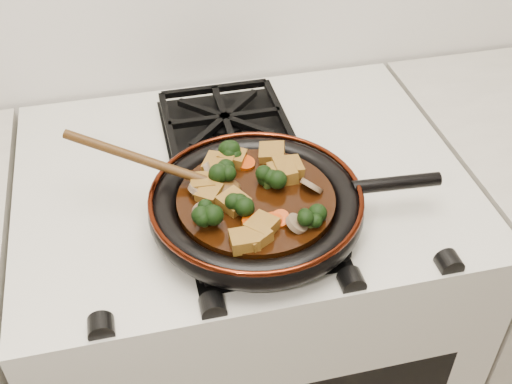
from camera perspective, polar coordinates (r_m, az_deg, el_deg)
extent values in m
cube|color=beige|center=(1.43, -1.07, -12.50)|extent=(0.76, 0.60, 0.90)
cylinder|color=black|center=(0.98, 0.00, -1.64)|extent=(0.30, 0.30, 0.01)
torus|color=black|center=(0.97, 0.00, -1.25)|extent=(0.33, 0.33, 0.04)
torus|color=#431509|center=(0.96, 0.00, -0.32)|extent=(0.32, 0.32, 0.01)
cylinder|color=black|center=(1.01, 12.35, 0.77)|extent=(0.14, 0.03, 0.02)
cylinder|color=black|center=(0.97, 0.00, -0.94)|extent=(0.24, 0.24, 0.02)
cube|color=brown|center=(1.00, 2.82, 2.08)|extent=(0.05, 0.04, 0.03)
cube|color=brown|center=(0.99, 2.38, 1.66)|extent=(0.04, 0.04, 0.03)
cube|color=brown|center=(0.96, -4.16, -0.15)|extent=(0.05, 0.05, 0.02)
cube|color=brown|center=(0.94, -2.01, -0.96)|extent=(0.05, 0.06, 0.03)
cube|color=brown|center=(1.01, -3.30, 2.38)|extent=(0.06, 0.06, 0.03)
cube|color=brown|center=(0.98, -4.69, 0.74)|extent=(0.04, 0.04, 0.02)
cube|color=brown|center=(0.89, -0.01, -4.01)|extent=(0.05, 0.05, 0.02)
cube|color=brown|center=(0.89, -1.04, -4.32)|extent=(0.04, 0.04, 0.02)
cube|color=brown|center=(1.03, -2.18, 3.04)|extent=(0.06, 0.05, 0.03)
cube|color=brown|center=(0.91, 0.53, -3.10)|extent=(0.05, 0.06, 0.02)
cube|color=brown|center=(1.03, 1.43, 3.42)|extent=(0.05, 0.05, 0.03)
cylinder|color=#B73605|center=(0.92, 1.48, -2.52)|extent=(0.03, 0.03, 0.01)
cylinder|color=#B73605|center=(0.92, -0.36, -2.65)|extent=(0.03, 0.03, 0.01)
cylinder|color=#B73605|center=(0.89, -0.98, -4.19)|extent=(0.03, 0.03, 0.02)
cylinder|color=#B73605|center=(0.92, 2.17, -2.41)|extent=(0.03, 0.03, 0.02)
cylinder|color=#B73605|center=(1.02, -0.96, 2.58)|extent=(0.03, 0.03, 0.01)
cylinder|color=#B73605|center=(0.99, -3.24, 1.18)|extent=(0.03, 0.03, 0.01)
cylinder|color=brown|center=(0.97, -5.09, 0.15)|extent=(0.04, 0.04, 0.03)
cylinder|color=brown|center=(1.00, -3.93, 1.79)|extent=(0.03, 0.04, 0.03)
cylinder|color=brown|center=(0.93, -4.62, -1.92)|extent=(0.05, 0.04, 0.03)
cylinder|color=brown|center=(0.91, 3.63, -2.83)|extent=(0.04, 0.04, 0.03)
cylinder|color=brown|center=(0.98, 4.95, 0.54)|extent=(0.05, 0.05, 0.03)
ellipsoid|color=#44290E|center=(0.98, -2.98, 0.50)|extent=(0.07, 0.06, 0.02)
cylinder|color=#44290E|center=(0.99, -9.95, 2.82)|extent=(0.02, 0.02, 0.25)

